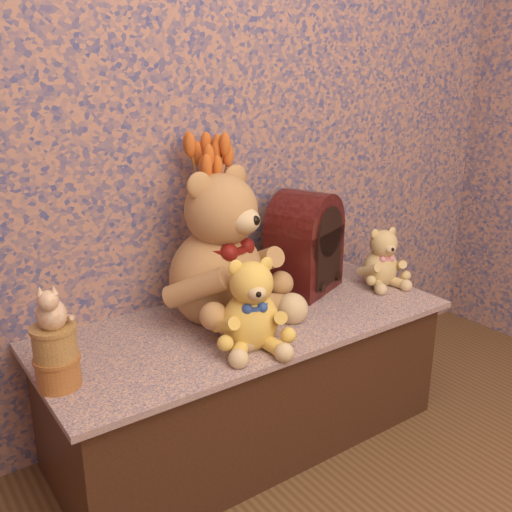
{
  "coord_description": "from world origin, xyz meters",
  "views": [
    {
      "loc": [
        -0.98,
        -0.23,
        1.26
      ],
      "look_at": [
        0.0,
        1.17,
        0.69
      ],
      "focal_mm": 40.36,
      "sensor_mm": 36.0,
      "label": 1
    }
  ],
  "objects_px": {
    "teddy_small": "(381,254)",
    "biscuit_tin_lower": "(58,372)",
    "teddy_large": "(216,239)",
    "teddy_medium": "(250,299)",
    "ceramic_vase": "(213,283)",
    "cat_figurine": "(50,305)",
    "cathedral_radio": "(305,241)"
  },
  "relations": [
    {
      "from": "teddy_large",
      "to": "cathedral_radio",
      "type": "xyz_separation_m",
      "value": [
        0.4,
        0.02,
        -0.08
      ]
    },
    {
      "from": "cathedral_radio",
      "to": "cat_figurine",
      "type": "distance_m",
      "value": 0.99
    },
    {
      "from": "biscuit_tin_lower",
      "to": "teddy_large",
      "type": "bearing_deg",
      "value": 13.93
    },
    {
      "from": "cathedral_radio",
      "to": "biscuit_tin_lower",
      "type": "distance_m",
      "value": 1.0
    },
    {
      "from": "teddy_medium",
      "to": "biscuit_tin_lower",
      "type": "xyz_separation_m",
      "value": [
        -0.55,
        0.09,
        -0.11
      ]
    },
    {
      "from": "teddy_large",
      "to": "cat_figurine",
      "type": "relative_size",
      "value": 4.3
    },
    {
      "from": "teddy_small",
      "to": "ceramic_vase",
      "type": "distance_m",
      "value": 0.67
    },
    {
      "from": "teddy_small",
      "to": "biscuit_tin_lower",
      "type": "relative_size",
      "value": 2.1
    },
    {
      "from": "cathedral_radio",
      "to": "teddy_large",
      "type": "bearing_deg",
      "value": 161.36
    },
    {
      "from": "cat_figurine",
      "to": "teddy_large",
      "type": "bearing_deg",
      "value": 34.9
    },
    {
      "from": "teddy_medium",
      "to": "biscuit_tin_lower",
      "type": "height_order",
      "value": "teddy_medium"
    },
    {
      "from": "biscuit_tin_lower",
      "to": "teddy_small",
      "type": "bearing_deg",
      "value": 1.88
    },
    {
      "from": "teddy_large",
      "to": "cat_figurine",
      "type": "xyz_separation_m",
      "value": [
        -0.58,
        -0.14,
        -0.04
      ]
    },
    {
      "from": "teddy_small",
      "to": "cathedral_radio",
      "type": "bearing_deg",
      "value": 170.26
    },
    {
      "from": "teddy_medium",
      "to": "teddy_small",
      "type": "height_order",
      "value": "teddy_medium"
    },
    {
      "from": "teddy_medium",
      "to": "cathedral_radio",
      "type": "height_order",
      "value": "cathedral_radio"
    },
    {
      "from": "ceramic_vase",
      "to": "cat_figurine",
      "type": "bearing_deg",
      "value": -161.06
    },
    {
      "from": "teddy_large",
      "to": "biscuit_tin_lower",
      "type": "xyz_separation_m",
      "value": [
        -0.58,
        -0.14,
        -0.23
      ]
    },
    {
      "from": "teddy_small",
      "to": "biscuit_tin_lower",
      "type": "distance_m",
      "value": 1.26
    },
    {
      "from": "teddy_medium",
      "to": "ceramic_vase",
      "type": "distance_m",
      "value": 0.31
    },
    {
      "from": "teddy_large",
      "to": "cat_figurine",
      "type": "distance_m",
      "value": 0.6
    },
    {
      "from": "ceramic_vase",
      "to": "teddy_medium",
      "type": "bearing_deg",
      "value": -99.57
    },
    {
      "from": "ceramic_vase",
      "to": "cat_figurine",
      "type": "height_order",
      "value": "cat_figurine"
    },
    {
      "from": "teddy_large",
      "to": "teddy_medium",
      "type": "height_order",
      "value": "teddy_large"
    },
    {
      "from": "teddy_medium",
      "to": "biscuit_tin_lower",
      "type": "bearing_deg",
      "value": -170.12
    },
    {
      "from": "teddy_small",
      "to": "biscuit_tin_lower",
      "type": "xyz_separation_m",
      "value": [
        -1.25,
        -0.04,
        -0.08
      ]
    },
    {
      "from": "teddy_medium",
      "to": "teddy_large",
      "type": "bearing_deg",
      "value": 102.62
    },
    {
      "from": "cathedral_radio",
      "to": "ceramic_vase",
      "type": "xyz_separation_m",
      "value": [
        -0.37,
        0.04,
        -0.09
      ]
    },
    {
      "from": "cathedral_radio",
      "to": "cat_figurine",
      "type": "xyz_separation_m",
      "value": [
        -0.97,
        -0.17,
        0.05
      ]
    },
    {
      "from": "teddy_medium",
      "to": "teddy_small",
      "type": "bearing_deg",
      "value": 30.35
    },
    {
      "from": "teddy_medium",
      "to": "ceramic_vase",
      "type": "bearing_deg",
      "value": 99.96
    },
    {
      "from": "ceramic_vase",
      "to": "biscuit_tin_lower",
      "type": "distance_m",
      "value": 0.64
    }
  ]
}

